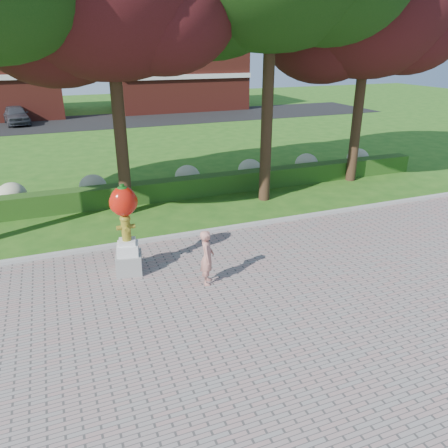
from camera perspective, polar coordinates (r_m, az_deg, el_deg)
name	(u,v)px	position (r m, az deg, el deg)	size (l,w,h in m)	color
ground	(238,275)	(12.12, 1.90, -6.70)	(100.00, 100.00, 0.00)	#255A16
walkway	(319,367)	(9.22, 12.26, -17.78)	(40.00, 14.00, 0.04)	gray
curb	(203,232)	(14.60, -2.74, -1.10)	(40.00, 0.18, 0.15)	#ADADA5
lawn_hedge	(171,189)	(18.09, -6.88, 4.57)	(24.00, 0.70, 0.80)	#1E4413
hydrangea_row	(178,178)	(19.11, -6.03, 6.05)	(20.10, 1.10, 0.99)	#B2B288
street	(105,121)	(38.39, -15.25, 12.84)	(50.00, 8.00, 0.02)	black
building_right	(177,74)	(45.46, -6.13, 18.90)	(12.00, 8.00, 6.40)	maroon
tree_far_right	(366,16)	(20.64, 18.02, 24.42)	(7.88, 6.72, 10.21)	black
hydrant_sculpture	(126,227)	(11.90, -12.70, -0.42)	(0.81, 0.81, 2.54)	gray
woman	(207,257)	(11.34, -2.22, -4.37)	(0.55, 0.36, 1.49)	tan
parked_car	(16,115)	(39.16, -25.52, 12.76)	(1.71, 4.26, 1.45)	#424349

